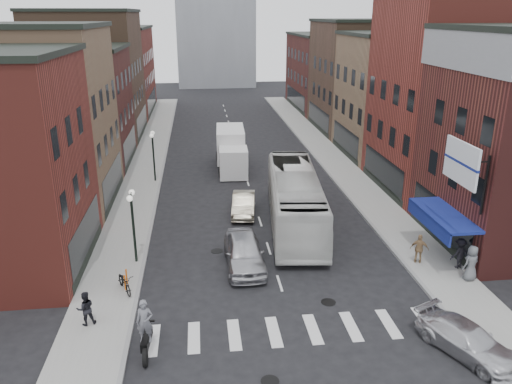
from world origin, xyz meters
TOP-DOWN VIEW (x-y plane):
  - ground at (0.00, 0.00)m, footprint 160.00×160.00m
  - sidewalk_left at (-8.50, 22.00)m, footprint 3.00×74.00m
  - sidewalk_right at (8.50, 22.00)m, footprint 3.00×74.00m
  - curb_left at (-7.00, 22.00)m, footprint 0.20×74.00m
  - curb_right at (7.00, 22.00)m, footprint 0.20×74.00m
  - crosswalk_stripes at (0.00, -3.00)m, footprint 12.00×2.20m
  - bldg_left_mid_a at (-14.99, 14.00)m, footprint 10.30×10.20m
  - bldg_left_mid_b at (-14.99, 24.00)m, footprint 10.30×10.20m
  - bldg_left_far_a at (-14.99, 35.00)m, footprint 10.30×12.20m
  - bldg_left_far_b at (-14.99, 49.00)m, footprint 10.30×16.20m
  - bldg_right_mid_a at (15.00, 14.00)m, footprint 10.30×10.20m
  - bldg_right_mid_b at (14.99, 24.00)m, footprint 10.30×10.20m
  - bldg_right_far_a at (14.99, 35.00)m, footprint 10.30×12.20m
  - bldg_right_far_b at (14.99, 49.00)m, footprint 10.30×16.20m
  - awning_blue at (8.93, 2.50)m, footprint 1.80×5.00m
  - billboard_sign at (8.59, 0.50)m, footprint 1.52×3.00m
  - streetlamp_near at (-7.40, 4.00)m, footprint 0.32×1.22m
  - streetlamp_far at (-7.40, 18.00)m, footprint 0.32×1.22m
  - bike_rack at (-7.60, 1.30)m, footprint 0.08×0.68m
  - box_truck at (-1.02, 21.04)m, footprint 2.60×7.85m
  - motorcycle_rider at (-6.15, -3.80)m, footprint 0.69×2.38m
  - transit_bus at (2.12, 8.25)m, footprint 4.31×12.87m
  - sedan_left_near at (-1.61, 3.00)m, footprint 2.09×5.02m
  - sedan_left_far at (-0.94, 10.48)m, footprint 1.98×4.37m
  - curb_car at (6.50, -5.28)m, footprint 3.41×4.63m
  - parked_bicycle at (-7.60, 0.91)m, footprint 1.32×1.89m
  - ped_left_solo at (-8.88, -1.71)m, footprint 0.86×0.66m
  - ped_right_a at (9.60, 1.29)m, footprint 1.18×0.79m
  - ped_right_b at (7.74, 2.07)m, footprint 1.07×0.81m
  - ped_right_c at (9.53, 0.01)m, footprint 1.05×0.86m

SIDE VIEW (x-z plane):
  - ground at x=0.00m, z-range 0.00..0.00m
  - curb_left at x=-7.00m, z-range -0.08..0.08m
  - curb_right at x=7.00m, z-range -0.08..0.08m
  - crosswalk_stripes at x=0.00m, z-range -0.01..0.01m
  - sidewalk_left at x=-8.50m, z-range 0.00..0.15m
  - sidewalk_right at x=8.50m, z-range 0.00..0.15m
  - bike_rack at x=-7.60m, z-range 0.15..0.95m
  - parked_bicycle at x=-7.60m, z-range 0.15..1.09m
  - curb_car at x=6.50m, z-range 0.00..1.25m
  - sedan_left_far at x=-0.94m, z-range 0.00..1.39m
  - sedan_left_near at x=-1.61m, z-range 0.00..1.70m
  - ped_left_solo at x=-8.88m, z-range 0.15..1.71m
  - ped_right_b at x=7.74m, z-range 0.15..1.79m
  - ped_right_a at x=9.60m, z-range 0.15..1.81m
  - ped_right_c at x=9.53m, z-range 0.15..2.01m
  - motorcycle_rider at x=-6.15m, z-range -0.08..2.34m
  - box_truck at x=-1.02m, z-range -0.02..3.36m
  - transit_bus at x=2.12m, z-range 0.00..3.52m
  - awning_blue at x=8.93m, z-range 2.24..3.02m
  - streetlamp_near at x=-7.40m, z-range 0.86..4.97m
  - streetlamp_far at x=-7.40m, z-range 0.86..4.97m
  - bldg_right_far_b at x=14.99m, z-range 0.00..10.30m
  - bldg_left_mid_b at x=-14.99m, z-range 0.00..10.30m
  - bldg_left_far_b at x=-14.99m, z-range 0.00..11.30m
  - bldg_right_mid_b at x=14.99m, z-range 0.00..11.30m
  - billboard_sign at x=8.59m, z-range 4.28..7.98m
  - bldg_right_far_a at x=14.99m, z-range 0.00..12.30m
  - bldg_left_mid_a at x=-14.99m, z-range 0.00..12.30m
  - bldg_left_far_a at x=-14.99m, z-range 0.00..13.30m
  - bldg_right_mid_a at x=15.00m, z-range 0.00..14.30m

